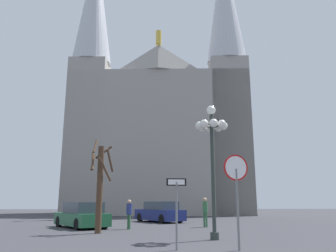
% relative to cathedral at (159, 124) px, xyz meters
% --- Properties ---
extents(cathedral, '(22.01, 13.22, 36.09)m').
position_rel_cathedral_xyz_m(cathedral, '(0.00, 0.00, 0.00)').
color(cathedral, gray).
rests_on(cathedral, ground).
extents(stop_sign, '(0.87, 0.24, 3.11)m').
position_rel_cathedral_xyz_m(stop_sign, '(1.98, -30.43, -8.84)').
color(stop_sign, slate).
rests_on(stop_sign, ground).
extents(one_way_arrow_sign, '(0.68, 0.13, 2.31)m').
position_rel_cathedral_xyz_m(one_way_arrow_sign, '(-0.03, -30.25, -9.58)').
color(one_way_arrow_sign, slate).
rests_on(one_way_arrow_sign, ground).
extents(street_lamp, '(1.44, 1.44, 5.71)m').
position_rel_cathedral_xyz_m(street_lamp, '(1.74, -27.34, -6.92)').
color(street_lamp, '#2D3833').
rests_on(street_lamp, ground).
extents(bare_tree, '(1.18, 1.17, 4.72)m').
position_rel_cathedral_xyz_m(bare_tree, '(-3.50, -24.29, -8.64)').
color(bare_tree, '#473323').
rests_on(bare_tree, ground).
extents(parked_car_near_green, '(3.96, 4.69, 1.49)m').
position_rel_cathedral_xyz_m(parked_car_near_green, '(-5.03, -20.76, -10.37)').
color(parked_car_near_green, '#1E5B38').
rests_on(parked_car_near_green, ground).
extents(parked_car_far_navy, '(3.88, 4.70, 1.52)m').
position_rel_cathedral_xyz_m(parked_car_far_navy, '(-0.25, -15.47, -10.35)').
color(parked_car_far_navy, navy).
rests_on(parked_car_far_navy, ground).
extents(pedestrian_walking, '(0.32, 0.32, 1.76)m').
position_rel_cathedral_xyz_m(pedestrian_walking, '(2.42, -20.57, -9.99)').
color(pedestrian_walking, '#33663F').
rests_on(pedestrian_walking, ground).
extents(pedestrian_standing, '(0.32, 0.32, 1.63)m').
position_rel_cathedral_xyz_m(pedestrian_standing, '(-2.14, -21.86, -10.08)').
color(pedestrian_standing, '#33663F').
rests_on(pedestrian_standing, ground).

